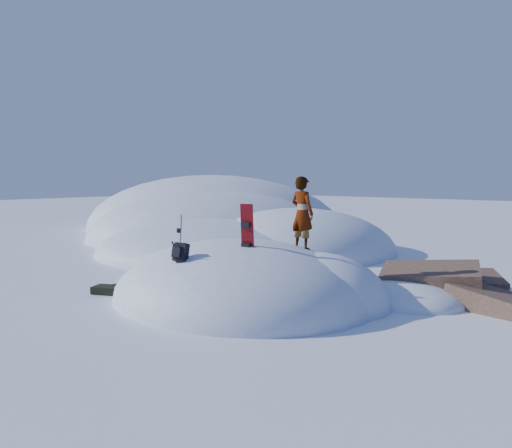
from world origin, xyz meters
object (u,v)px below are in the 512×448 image
Objects in this scene: snowboard_dark at (180,240)px; person at (302,213)px; snowboard_red at (247,238)px; backpack at (180,252)px.

snowboard_dark is 0.79× the size of person.
snowboard_red reaches higher than backpack.
person is (0.56, 1.47, 0.52)m from snowboard_red.
backpack is at bearing -141.90° from snowboard_red.
person reaches higher than snowboard_red.
backpack is at bearing -4.55° from snowboard_dark.
person is at bearing 49.97° from snowboard_red.
snowboard_red is 1.13× the size of snowboard_dark.
snowboard_dark is 3.69m from person.
snowboard_red is at bearing 40.15° from backpack.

